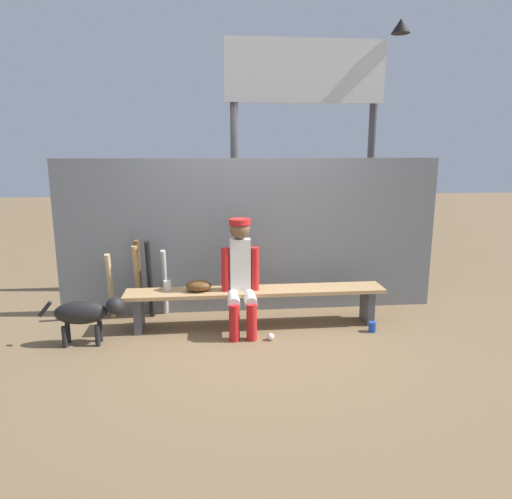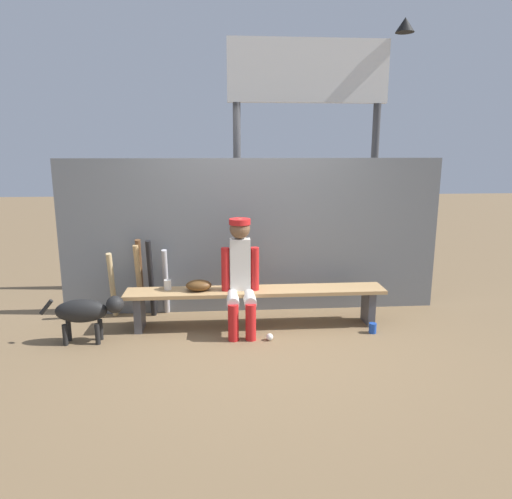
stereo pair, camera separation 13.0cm
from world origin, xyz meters
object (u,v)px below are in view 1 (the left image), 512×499
(baseball, at_px, (271,337))
(cup_on_ground, at_px, (372,327))
(dog, at_px, (87,313))
(baseball_glove, at_px, (199,286))
(bat_wood_dark, at_px, (139,278))
(bat_aluminum_black, at_px, (150,280))
(scoreboard, at_px, (310,104))
(bat_wood_tan, at_px, (137,281))
(player_seated, at_px, (241,273))
(bat_wood_natural, at_px, (110,286))
(bat_aluminum_silver, at_px, (164,282))
(cup_on_bench, at_px, (167,285))
(dugout_bench, at_px, (256,297))

(baseball, distance_m, cup_on_ground, 1.14)
(cup_on_ground, relative_size, dog, 0.13)
(baseball_glove, distance_m, bat_wood_dark, 0.83)
(baseball_glove, bearing_deg, bat_aluminum_black, 146.67)
(scoreboard, bearing_deg, bat_wood_tan, -156.90)
(player_seated, relative_size, bat_wood_tan, 1.37)
(bat_wood_tan, relative_size, bat_wood_natural, 1.12)
(dog, bearing_deg, bat_wood_natural, 81.96)
(bat_aluminum_silver, bearing_deg, cup_on_bench, -80.16)
(dugout_bench, height_order, baseball, dugout_bench)
(dugout_bench, relative_size, bat_wood_natural, 3.57)
(baseball_glove, xyz_separation_m, bat_wood_dark, (-0.70, 0.45, -0.02))
(baseball_glove, distance_m, baseball, 0.96)
(dugout_bench, height_order, dog, dog)
(bat_aluminum_black, distance_m, bat_wood_dark, 0.16)
(dog, bearing_deg, player_seated, 7.62)
(dugout_bench, relative_size, baseball_glove, 10.21)
(bat_aluminum_black, xyz_separation_m, bat_wood_dark, (-0.14, 0.07, 0.00))
(bat_wood_dark, distance_m, cup_on_bench, 0.53)
(bat_aluminum_silver, distance_m, bat_aluminum_black, 0.19)
(dugout_bench, bearing_deg, bat_wood_natural, 166.64)
(scoreboard, xyz_separation_m, dog, (-2.59, -1.67, -2.19))
(baseball, bearing_deg, bat_aluminum_silver, 143.01)
(bat_aluminum_silver, bearing_deg, bat_wood_natural, -173.71)
(player_seated, height_order, cup_on_bench, player_seated)
(baseball_glove, height_order, bat_wood_dark, bat_wood_dark)
(bat_aluminum_silver, bearing_deg, bat_aluminum_black, -151.34)
(bat_wood_tan, bearing_deg, dugout_bench, -17.38)
(player_seated, bearing_deg, scoreboard, 54.96)
(bat_wood_dark, height_order, baseball, bat_wood_dark)
(bat_wood_natural, relative_size, cup_on_ground, 7.28)
(bat_aluminum_black, relative_size, baseball, 12.68)
(bat_wood_dark, bearing_deg, bat_wood_natural, -169.83)
(bat_wood_natural, bearing_deg, dugout_bench, -13.36)
(cup_on_ground, bearing_deg, dugout_bench, 166.54)
(baseball, relative_size, dog, 0.09)
(bat_aluminum_silver, xyz_separation_m, cup_on_bench, (0.07, -0.39, 0.08))
(dugout_bench, distance_m, baseball_glove, 0.64)
(dugout_bench, distance_m, bat_wood_dark, 1.41)
(bat_aluminum_silver, bearing_deg, bat_wood_tan, -173.03)
(dugout_bench, xyz_separation_m, bat_wood_dark, (-1.33, 0.45, 0.13))
(bat_wood_natural, bearing_deg, player_seated, -18.52)
(baseball_glove, xyz_separation_m, dog, (-1.12, -0.31, -0.15))
(dugout_bench, distance_m, cup_on_ground, 1.31)
(bat_wood_dark, height_order, bat_wood_tan, bat_wood_dark)
(bat_wood_tan, distance_m, bat_wood_natural, 0.31)
(bat_wood_natural, xyz_separation_m, dog, (-0.10, -0.70, -0.06))
(dugout_bench, relative_size, scoreboard, 0.80)
(bat_aluminum_silver, distance_m, cup_on_bench, 0.40)
(player_seated, xyz_separation_m, bat_wood_natural, (-1.47, 0.49, -0.25))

